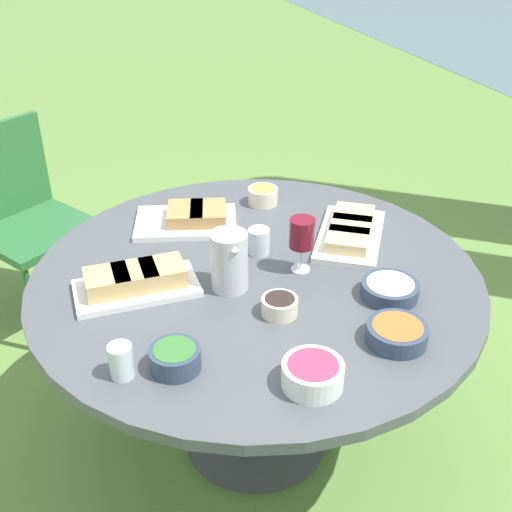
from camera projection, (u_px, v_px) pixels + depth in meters
The scene contains 16 objects.
ground_plane at pixel (256, 436), 2.37m from camera, with size 40.00×40.00×0.00m, color #668E42.
dining_table at pixel (256, 297), 2.05m from camera, with size 1.40×1.40×0.72m.
chair_near_left at pixel (23, 210), 2.78m from camera, with size 0.59×0.59×0.89m.
water_pitcher at pixel (229, 261), 1.88m from camera, with size 0.12×0.11×0.18m.
wine_glass at pixel (302, 235), 1.94m from camera, with size 0.08×0.08×0.18m.
platter_bread_main at pixel (136, 281), 1.89m from camera, with size 0.20×0.37×0.08m.
platter_charcuterie at pixel (350, 231), 2.17m from camera, with size 0.43×0.39×0.06m.
platter_sandwich_side at pixel (191, 218), 2.25m from camera, with size 0.33×0.41×0.07m.
bowl_fries at pixel (263, 195), 2.39m from camera, with size 0.11×0.11×0.06m.
bowl_salad at pixel (175, 357), 1.60m from camera, with size 0.13×0.13×0.06m.
bowl_olives at pixel (280, 305), 1.80m from camera, with size 0.10×0.10×0.05m.
bowl_dip_red at pixel (313, 373), 1.54m from camera, with size 0.15×0.15×0.07m.
bowl_dip_cream at pixel (390, 289), 1.87m from camera, with size 0.17×0.17×0.05m.
bowl_roasted_veg at pixel (397, 333), 1.69m from camera, with size 0.16×0.16×0.05m.
cup_water_near at pixel (259, 241), 2.08m from camera, with size 0.07×0.07×0.09m.
cup_water_far at pixel (121, 361), 1.57m from camera, with size 0.06×0.06×0.09m.
Camera 1 is at (1.58, -0.59, 1.80)m, focal length 45.00 mm.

